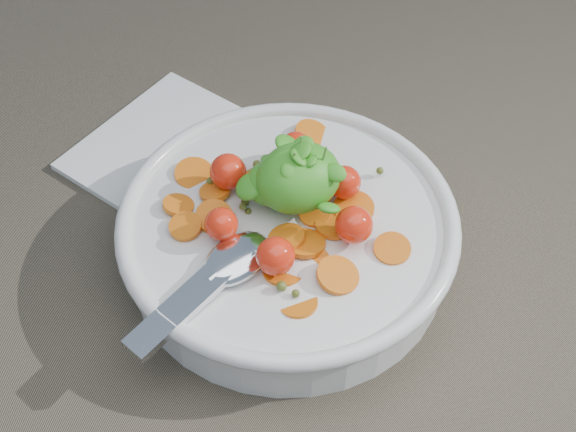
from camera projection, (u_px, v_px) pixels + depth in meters
ground at (297, 287)px, 0.65m from camera, size 6.00×6.00×0.00m
bowl at (288, 234)px, 0.64m from camera, size 0.29×0.27×0.11m
napkin at (170, 149)px, 0.75m from camera, size 0.21×0.20×0.01m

